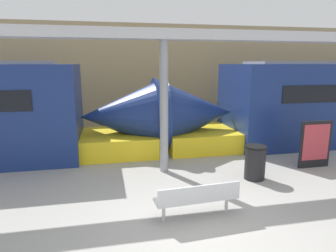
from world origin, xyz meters
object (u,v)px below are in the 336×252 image
Objects in this scene: trash_bin at (255,162)px; bench_near at (198,197)px; support_column_near at (164,108)px; poster_board at (315,144)px.

bench_near is at bearing -141.51° from trash_bin.
trash_bin is 2.93m from support_column_near.
trash_bin reaches higher than bench_near.
bench_near is 0.47× the size of support_column_near.
support_column_near reaches higher than trash_bin.
bench_near is at bearing -153.16° from poster_board.
trash_bin is 2.29m from poster_board.
poster_board reaches higher than trash_bin.
poster_board is 4.72m from support_column_near.
bench_near is 3.19m from support_column_near.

